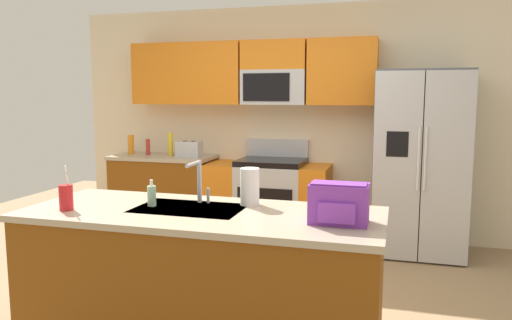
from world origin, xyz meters
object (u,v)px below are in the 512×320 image
object	(u,v)px
pepper_mill	(148,147)
backpack	(339,203)
refrigerator	(420,163)
sink_faucet	(199,178)
bottle_orange	(131,144)
paper_towel_roll	(250,187)
bottle_yellow	(171,144)
drink_cup_red	(66,197)
range_oven	(268,200)
toaster	(189,149)
soap_dispenser	(152,195)

from	to	relation	value
pepper_mill	backpack	distance (m)	3.61
refrigerator	sink_faucet	xyz separation A→B (m)	(-1.46, -2.24, 0.14)
bottle_orange	backpack	xyz separation A→B (m)	(2.78, -2.58, 0.00)
paper_towel_roll	bottle_orange	bearing A→B (deg)	133.78
bottle_yellow	drink_cup_red	world-z (taller)	drink_cup_red
range_oven	pepper_mill	bearing A→B (deg)	-179.90
pepper_mill	backpack	xyz separation A→B (m)	(2.55, -2.56, 0.02)
range_oven	toaster	xyz separation A→B (m)	(-0.93, -0.05, 0.55)
pepper_mill	sink_faucet	bearing A→B (deg)	-55.11
paper_towel_roll	range_oven	bearing A→B (deg)	101.64
toaster	backpack	world-z (taller)	backpack
refrigerator	sink_faucet	size ratio (longest dim) A/B	6.56
pepper_mill	soap_dispenser	world-z (taller)	pepper_mill
drink_cup_red	bottle_yellow	bearing A→B (deg)	102.61
range_oven	backpack	distance (m)	2.84
toaster	sink_faucet	bearing A→B (deg)	-64.87
refrigerator	paper_towel_roll	world-z (taller)	refrigerator
pepper_mill	backpack	world-z (taller)	backpack
bottle_yellow	paper_towel_roll	bearing A→B (deg)	-53.89
range_oven	drink_cup_red	bearing A→B (deg)	-102.05
soap_dispenser	backpack	distance (m)	1.21
bottle_yellow	refrigerator	bearing A→B (deg)	-1.66
toaster	bottle_orange	distance (m)	0.79
range_oven	bottle_orange	world-z (taller)	bottle_orange
refrigerator	backpack	size ratio (longest dim) A/B	5.78
backpack	range_oven	bearing A→B (deg)	112.67
bottle_yellow	bottle_orange	distance (m)	0.52
range_oven	sink_faucet	distance (m)	2.40
pepper_mill	drink_cup_red	bearing A→B (deg)	-71.69
sink_faucet	paper_towel_roll	world-z (taller)	sink_faucet
refrigerator	pepper_mill	bearing A→B (deg)	178.70
refrigerator	paper_towel_roll	xyz separation A→B (m)	(-1.13, -2.19, 0.09)
refrigerator	backpack	xyz separation A→B (m)	(-0.52, -2.49, 0.09)
pepper_mill	bottle_orange	size ratio (longest dim) A/B	0.82
drink_cup_red	range_oven	bearing A→B (deg)	77.95
toaster	sink_faucet	xyz separation A→B (m)	(1.06, -2.26, 0.08)
bottle_yellow	paper_towel_roll	size ratio (longest dim) A/B	1.12
refrigerator	pepper_mill	size ratio (longest dim) A/B	9.82
refrigerator	bottle_yellow	world-z (taller)	refrigerator
sink_faucet	soap_dispenser	distance (m)	0.32
soap_dispenser	drink_cup_red	bearing A→B (deg)	-150.91
refrigerator	bottle_yellow	distance (m)	2.79
toaster	paper_towel_roll	size ratio (longest dim) A/B	1.17
toaster	bottle_yellow	world-z (taller)	bottle_yellow
refrigerator	range_oven	bearing A→B (deg)	177.42
sink_faucet	bottle_yellow	bearing A→B (deg)	119.66
bottle_yellow	soap_dispenser	bearing A→B (deg)	-66.78
bottle_yellow	bottle_orange	world-z (taller)	bottle_yellow
bottle_yellow	paper_towel_roll	distance (m)	2.81
bottle_yellow	drink_cup_red	size ratio (longest dim) A/B	0.96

